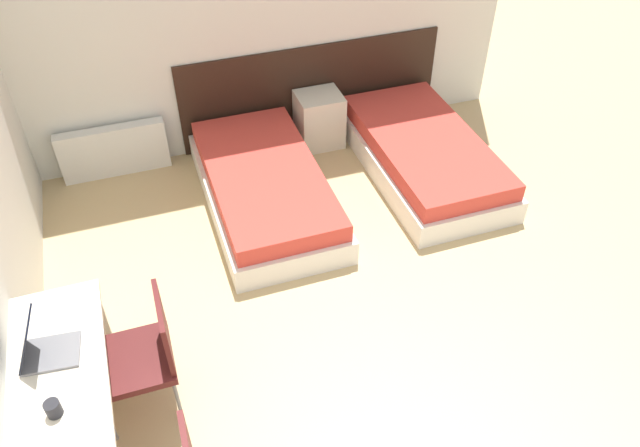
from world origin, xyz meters
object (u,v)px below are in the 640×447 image
(chair_near_laptop, at_px, (143,352))
(bed_near_door, at_px, (424,155))
(nightstand, at_px, (319,119))
(laptop, at_px, (42,348))
(bed_near_window, at_px, (265,188))

(chair_near_laptop, bearing_deg, bed_near_door, 32.44)
(nightstand, distance_m, chair_near_laptop, 3.15)
(bed_near_door, relative_size, laptop, 5.87)
(laptop, bearing_deg, bed_near_window, 51.44)
(nightstand, relative_size, laptop, 1.63)
(bed_near_door, distance_m, nightstand, 1.09)
(bed_near_door, relative_size, nightstand, 3.61)
(bed_near_window, distance_m, chair_near_laptop, 2.09)
(bed_near_door, height_order, laptop, laptop)
(laptop, bearing_deg, bed_near_door, 34.00)
(chair_near_laptop, height_order, laptop, laptop)
(bed_near_door, distance_m, laptop, 3.69)
(chair_near_laptop, bearing_deg, nightstand, 52.14)
(nightstand, xyz_separation_m, laptop, (-2.44, -2.50, 0.52))
(chair_near_laptop, bearing_deg, laptop, -174.76)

